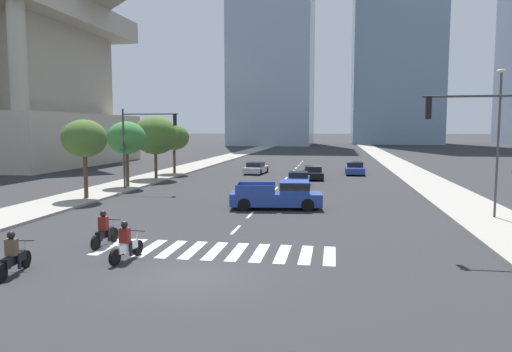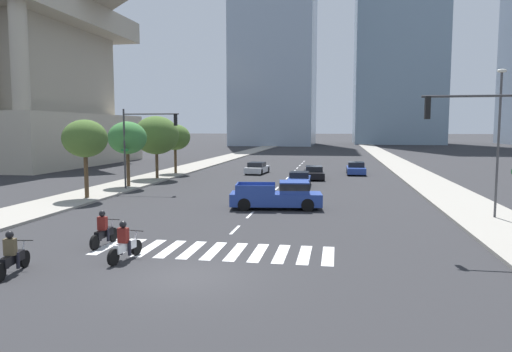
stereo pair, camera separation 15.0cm
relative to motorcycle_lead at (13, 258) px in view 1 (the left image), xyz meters
name	(u,v)px [view 1 (the left image)]	position (x,y,z in m)	size (l,w,h in m)	color
ground_plane	(190,277)	(5.84, 0.75, -0.58)	(800.00, 800.00, 0.00)	#28282B
sidewalk_east	(426,181)	(18.61, 30.75, -0.51)	(4.00, 260.00, 0.15)	gray
sidewalk_west	(156,177)	(-6.93, 30.75, -0.51)	(4.00, 260.00, 0.15)	gray
crosswalk_near	(215,251)	(5.84, 4.09, -0.58)	(9.45, 2.81, 0.01)	silver
lane_divider_center	(286,178)	(5.84, 32.09, -0.58)	(0.14, 50.00, 0.01)	silver
motorcycle_lead	(13,258)	(0.00, 0.00, 0.00)	(0.71, 2.19, 1.49)	black
motorcycle_trailing	(126,245)	(2.96, 2.23, 0.00)	(0.70, 2.07, 1.49)	black
motorcycle_third	(105,232)	(1.13, 4.16, 0.00)	(0.70, 2.09, 1.49)	black
pickup_truck	(280,195)	(7.27, 14.45, 0.23)	(5.66, 2.58, 1.67)	navy
sedan_silver_0	(256,168)	(2.20, 36.21, -0.01)	(2.16, 4.58, 1.23)	#B7BABF
sedan_black_1	(313,173)	(8.44, 31.87, -0.02)	(2.20, 4.62, 1.22)	black
sedan_blue_2	(355,169)	(12.58, 37.29, 0.01)	(1.93, 4.56, 1.29)	navy
sedan_blue_3	(299,180)	(7.51, 25.81, -0.02)	(1.95, 4.37, 1.21)	navy
traffic_signal_near	(486,138)	(16.37, 6.26, 3.87)	(4.10, 0.28, 6.37)	#333335
traffic_signal_far	(143,134)	(-4.12, 21.01, 3.80)	(4.74, 0.28, 6.18)	#333335
street_lamp_east	(499,133)	(18.91, 12.81, 4.04)	(0.50, 0.24, 7.74)	#3F3F42
street_tree_nearest	(84,139)	(-6.13, 15.85, 3.56)	(2.99, 2.99, 5.28)	#4C3823
street_tree_second	(126,138)	(-6.13, 22.43, 3.47)	(3.10, 3.10, 5.24)	#4C3823
street_tree_third	(155,135)	(-6.13, 28.72, 3.60)	(4.21, 4.21, 5.83)	#4C3823
street_tree_fourth	(174,137)	(-6.13, 33.97, 3.31)	(3.16, 3.16, 5.10)	#4C3823
office_tower_left_skyline	(274,6)	(-7.45, 125.50, 38.94)	(22.49, 28.07, 80.10)	#8C9EB2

